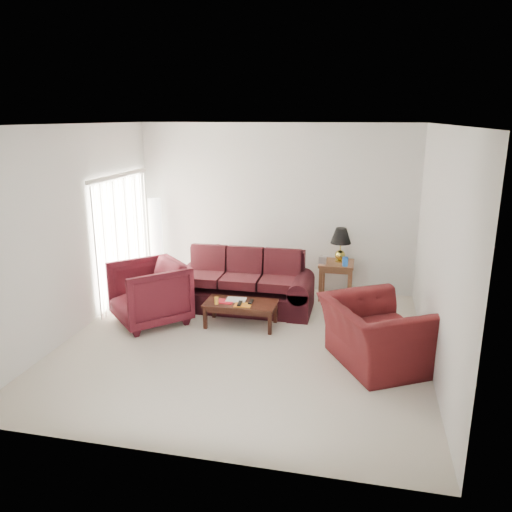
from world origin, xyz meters
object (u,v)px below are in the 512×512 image
(end_table, at_px, (336,280))
(armchair_right, at_px, (376,334))
(sofa, at_px, (242,281))
(armchair_left, at_px, (149,293))
(coffee_table, at_px, (241,314))
(floor_lamp, at_px, (156,242))

(end_table, distance_m, armchair_right, 2.47)
(sofa, distance_m, armchair_left, 1.53)
(coffee_table, bearing_deg, armchair_right, -7.10)
(end_table, relative_size, armchair_left, 0.62)
(sofa, bearing_deg, floor_lamp, 151.36)
(armchair_right, xyz_separation_m, coffee_table, (-1.99, 0.83, -0.23))
(armchair_left, bearing_deg, floor_lamp, 154.41)
(end_table, xyz_separation_m, armchair_right, (0.65, -2.38, 0.09))
(end_table, bearing_deg, coffee_table, -130.74)
(sofa, relative_size, end_table, 3.53)
(armchair_left, bearing_deg, coffee_table, 51.92)
(floor_lamp, bearing_deg, sofa, -24.89)
(armchair_left, bearing_deg, armchair_right, 34.12)
(sofa, relative_size, armchair_left, 2.19)
(sofa, height_order, floor_lamp, floor_lamp)
(floor_lamp, xyz_separation_m, armchair_right, (4.00, -2.40, -0.42))
(end_table, height_order, armchair_left, armchair_left)
(armchair_right, bearing_deg, coffee_table, 37.75)
(floor_lamp, distance_m, armchair_left, 1.88)
(armchair_right, bearing_deg, armchair_left, 49.37)
(floor_lamp, relative_size, coffee_table, 1.54)
(armchair_right, bearing_deg, sofa, 24.73)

